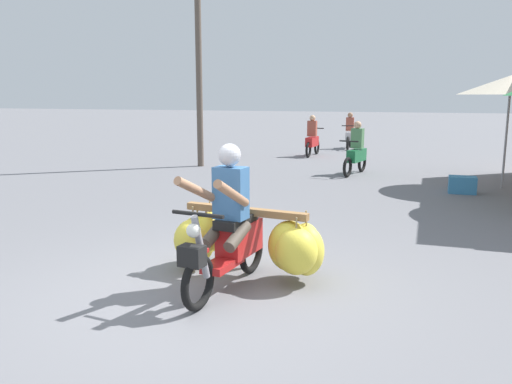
{
  "coord_description": "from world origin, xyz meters",
  "views": [
    {
      "loc": [
        2.22,
        -4.72,
        2.08
      ],
      "look_at": [
        0.25,
        1.29,
        0.9
      ],
      "focal_mm": 36.63,
      "sensor_mm": 36.0,
      "label": 1
    }
  ],
  "objects_px": {
    "motorbike_distant_ahead_left": "(356,153)",
    "market_umbrella_further_along": "(511,85)",
    "motorbike_main_loaded": "(245,239)",
    "motorbike_distant_ahead_right": "(312,140)",
    "utility_pole": "(199,59)",
    "motorbike_distant_far_ahead": "(350,134)",
    "produce_crate": "(462,185)"
  },
  "relations": [
    {
      "from": "motorbike_main_loaded",
      "to": "motorbike_distant_ahead_right",
      "type": "xyz_separation_m",
      "value": [
        -1.82,
        12.16,
        0.1
      ]
    },
    {
      "from": "motorbike_distant_ahead_left",
      "to": "market_umbrella_further_along",
      "type": "distance_m",
      "value": 3.98
    },
    {
      "from": "utility_pole",
      "to": "motorbike_main_loaded",
      "type": "bearing_deg",
      "value": -62.96
    },
    {
      "from": "motorbike_distant_ahead_left",
      "to": "utility_pole",
      "type": "xyz_separation_m",
      "value": [
        -4.57,
        0.19,
        2.5
      ]
    },
    {
      "from": "motorbike_distant_far_ahead",
      "to": "motorbike_main_loaded",
      "type": "bearing_deg",
      "value": -86.33
    },
    {
      "from": "motorbike_distant_ahead_left",
      "to": "utility_pole",
      "type": "distance_m",
      "value": 5.21
    },
    {
      "from": "market_umbrella_further_along",
      "to": "produce_crate",
      "type": "xyz_separation_m",
      "value": [
        -0.89,
        -0.92,
        -2.11
      ]
    },
    {
      "from": "motorbike_distant_ahead_right",
      "to": "motorbike_distant_far_ahead",
      "type": "height_order",
      "value": "same"
    },
    {
      "from": "motorbike_distant_ahead_right",
      "to": "market_umbrella_further_along",
      "type": "relative_size",
      "value": 0.65
    },
    {
      "from": "motorbike_distant_far_ahead",
      "to": "produce_crate",
      "type": "relative_size",
      "value": 2.9
    },
    {
      "from": "motorbike_main_loaded",
      "to": "produce_crate",
      "type": "bearing_deg",
      "value": 67.39
    },
    {
      "from": "motorbike_main_loaded",
      "to": "market_umbrella_further_along",
      "type": "xyz_separation_m",
      "value": [
        3.58,
        7.37,
        1.82
      ]
    },
    {
      "from": "motorbike_main_loaded",
      "to": "motorbike_distant_far_ahead",
      "type": "relative_size",
      "value": 1.16
    },
    {
      "from": "motorbike_main_loaded",
      "to": "motorbike_distant_ahead_right",
      "type": "bearing_deg",
      "value": 98.49
    },
    {
      "from": "motorbike_main_loaded",
      "to": "motorbike_distant_ahead_right",
      "type": "height_order",
      "value": "motorbike_main_loaded"
    },
    {
      "from": "motorbike_distant_far_ahead",
      "to": "market_umbrella_further_along",
      "type": "relative_size",
      "value": 0.65
    },
    {
      "from": "motorbike_distant_ahead_left",
      "to": "utility_pole",
      "type": "bearing_deg",
      "value": 177.58
    },
    {
      "from": "motorbike_distant_far_ahead",
      "to": "utility_pole",
      "type": "relative_size",
      "value": 0.26
    },
    {
      "from": "motorbike_main_loaded",
      "to": "motorbike_distant_far_ahead",
      "type": "height_order",
      "value": "motorbike_main_loaded"
    },
    {
      "from": "market_umbrella_further_along",
      "to": "utility_pole",
      "type": "bearing_deg",
      "value": 170.92
    },
    {
      "from": "motorbike_main_loaded",
      "to": "market_umbrella_further_along",
      "type": "distance_m",
      "value": 8.39
    },
    {
      "from": "produce_crate",
      "to": "motorbike_distant_ahead_right",
      "type": "bearing_deg",
      "value": 128.22
    },
    {
      "from": "motorbike_distant_ahead_right",
      "to": "produce_crate",
      "type": "relative_size",
      "value": 2.9
    },
    {
      "from": "motorbike_distant_ahead_left",
      "to": "motorbike_distant_far_ahead",
      "type": "bearing_deg",
      "value": 99.61
    },
    {
      "from": "motorbike_main_loaded",
      "to": "utility_pole",
      "type": "height_order",
      "value": "utility_pole"
    },
    {
      "from": "motorbike_distant_far_ahead",
      "to": "market_umbrella_further_along",
      "type": "bearing_deg",
      "value": -59.56
    },
    {
      "from": "motorbike_main_loaded",
      "to": "produce_crate",
      "type": "relative_size",
      "value": 3.35
    },
    {
      "from": "produce_crate",
      "to": "utility_pole",
      "type": "relative_size",
      "value": 0.09
    },
    {
      "from": "motorbike_main_loaded",
      "to": "motorbike_distant_far_ahead",
      "type": "bearing_deg",
      "value": 93.67
    },
    {
      "from": "produce_crate",
      "to": "motorbike_distant_far_ahead",
      "type": "bearing_deg",
      "value": 112.87
    },
    {
      "from": "motorbike_distant_ahead_right",
      "to": "utility_pole",
      "type": "relative_size",
      "value": 0.26
    },
    {
      "from": "motorbike_main_loaded",
      "to": "produce_crate",
      "type": "height_order",
      "value": "motorbike_main_loaded"
    }
  ]
}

